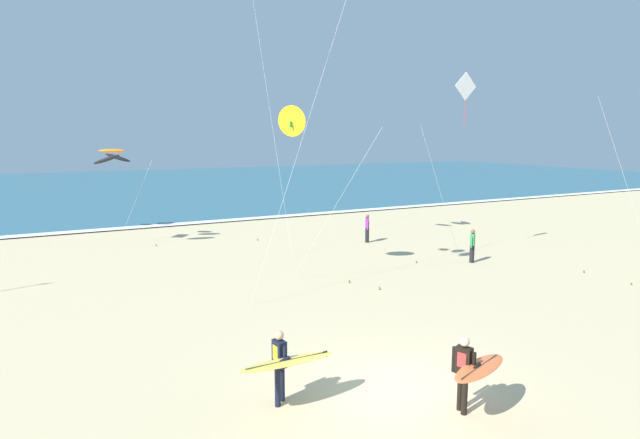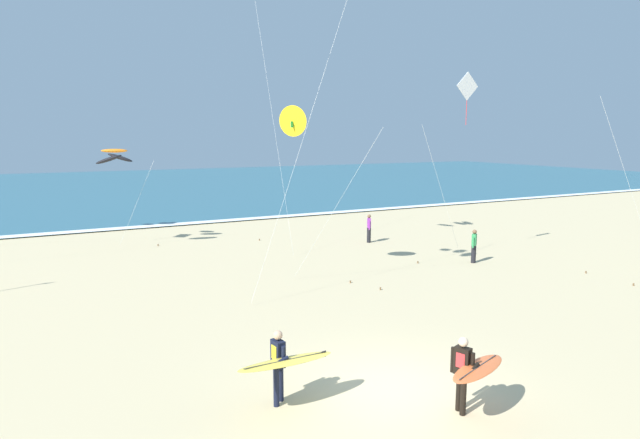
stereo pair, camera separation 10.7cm
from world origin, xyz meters
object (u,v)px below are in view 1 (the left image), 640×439
object	(u,v)px
surfer_trailing	(471,369)
bystander_green_top	(472,246)
surfer_lead	(283,362)
bystander_purple_top	(367,228)
kite_delta_golden_far	(293,122)
kite_diamond_ivory_low	(464,92)
kite_arc_amber_near	(112,156)

from	to	relation	value
surfer_trailing	bystander_green_top	world-z (taller)	surfer_trailing
surfer_lead	bystander_purple_top	distance (m)	18.59
kite_delta_golden_far	kite_diamond_ivory_low	world-z (taller)	kite_diamond_ivory_low
kite_delta_golden_far	bystander_green_top	distance (m)	10.43
bystander_purple_top	surfer_lead	bearing A→B (deg)	-128.25
bystander_green_top	surfer_trailing	bearing A→B (deg)	-133.60
surfer_lead	kite_diamond_ivory_low	bearing A→B (deg)	34.95
kite_arc_amber_near	bystander_purple_top	bearing A→B (deg)	-22.21
kite_delta_golden_far	bystander_purple_top	world-z (taller)	kite_delta_golden_far
kite_delta_golden_far	kite_diamond_ivory_low	distance (m)	8.98
bystander_green_top	surfer_lead	bearing A→B (deg)	-148.16
surfer_trailing	surfer_lead	bearing A→B (deg)	147.51
surfer_lead	surfer_trailing	bearing A→B (deg)	-32.49
surfer_trailing	kite_delta_golden_far	distance (m)	12.94
surfer_trailing	bystander_purple_top	xyz separation A→B (m)	(8.13, 16.76, -0.23)
kite_arc_amber_near	bystander_green_top	size ratio (longest dim) A/B	3.30
kite_delta_golden_far	kite_diamond_ivory_low	xyz separation A→B (m)	(8.85, -0.09, 1.48)
bystander_purple_top	surfer_trailing	bearing A→B (deg)	-115.87
kite_delta_golden_far	bystander_green_top	xyz separation A→B (m)	(8.67, -1.25, -5.67)
surfer_lead	kite_diamond_ivory_low	size ratio (longest dim) A/B	0.27
surfer_trailing	bystander_green_top	distance (m)	14.39
bystander_purple_top	kite_delta_golden_far	bearing A→B (deg)	-143.50
surfer_trailing	kite_arc_amber_near	size ratio (longest dim) A/B	0.38
surfer_lead	bystander_green_top	size ratio (longest dim) A/B	1.50
kite_diamond_ivory_low	bystander_green_top	bearing A→B (deg)	-98.96
surfer_lead	surfer_trailing	size ratio (longest dim) A/B	1.19
kite_arc_amber_near	bystander_purple_top	size ratio (longest dim) A/B	3.30
kite_arc_amber_near	kite_delta_golden_far	distance (m)	11.83
surfer_lead	bystander_purple_top	xyz separation A→B (m)	(11.51, 14.60, -0.23)
kite_arc_amber_near	kite_delta_golden_far	bearing A→B (deg)	-60.79
kite_delta_golden_far	surfer_trailing	bearing A→B (deg)	-96.13
surfer_lead	bystander_green_top	distance (m)	15.66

